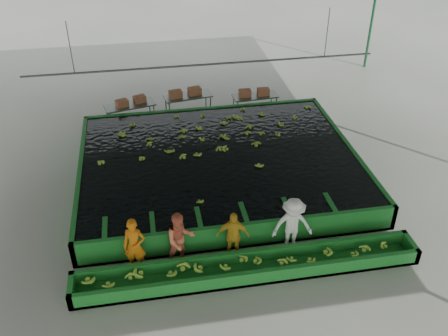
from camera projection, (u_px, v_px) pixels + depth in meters
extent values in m
plane|color=gray|center=(227.00, 200.00, 17.30)|extent=(80.00, 80.00, 0.00)
cube|color=slate|center=(227.00, 63.00, 14.55)|extent=(20.00, 22.00, 0.04)
cube|color=black|center=(219.00, 157.00, 18.07)|extent=(9.70, 7.70, 0.00)
cylinder|color=#59605B|center=(204.00, 65.00, 19.77)|extent=(0.08, 0.08, 14.00)
cylinder|color=#59605B|center=(70.00, 48.00, 18.48)|extent=(0.04, 0.04, 2.00)
cylinder|color=#59605B|center=(327.00, 33.00, 19.95)|extent=(0.04, 0.04, 2.00)
imported|color=#C25F0A|center=(135.00, 246.00, 14.05)|extent=(0.71, 0.54, 1.75)
imported|color=#CE603E|center=(180.00, 240.00, 14.23)|extent=(1.01, 0.86, 1.79)
imported|color=gold|center=(233.00, 236.00, 14.50)|extent=(1.01, 0.57, 1.63)
imported|color=silver|center=(292.00, 226.00, 14.70)|extent=(1.26, 0.79, 1.86)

